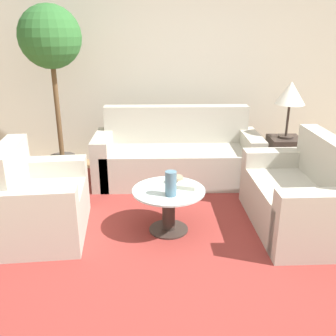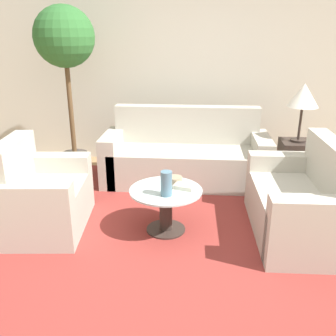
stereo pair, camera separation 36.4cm
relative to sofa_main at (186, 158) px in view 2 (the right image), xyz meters
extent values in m
plane|color=#9E754C|center=(0.01, -1.94, -0.30)|extent=(14.00, 14.00, 0.00)
cube|color=beige|center=(0.01, 0.84, 1.00)|extent=(10.00, 0.06, 2.60)
cube|color=maroon|center=(-0.14, -1.32, -0.29)|extent=(3.42, 3.48, 0.01)
cube|color=#B2AD9E|center=(0.00, -0.08, -0.08)|extent=(1.83, 0.78, 0.44)
cube|color=#B2AD9E|center=(0.00, 0.22, 0.16)|extent=(1.83, 0.18, 0.91)
cube|color=#B2AD9E|center=(-0.92, -0.08, 0.01)|extent=(0.20, 0.78, 0.62)
cube|color=#B2AD9E|center=(0.92, -0.08, 0.01)|extent=(0.20, 0.78, 0.62)
cube|color=#B2AD9E|center=(-1.29, -1.34, -0.08)|extent=(0.78, 0.84, 0.44)
cube|color=#B2AD9E|center=(-1.56, -1.36, 0.14)|extent=(0.25, 0.79, 0.88)
cube|color=#B2AD9E|center=(-1.26, -1.73, 0.01)|extent=(0.73, 0.26, 0.62)
cube|color=#B2AD9E|center=(-1.33, -0.95, 0.01)|extent=(0.73, 0.26, 0.62)
cube|color=#B2AD9E|center=(1.07, -1.27, -0.08)|extent=(0.76, 1.12, 0.44)
cube|color=#B2AD9E|center=(1.35, -1.27, 0.15)|extent=(0.20, 1.11, 0.90)
cube|color=#B2AD9E|center=(1.06, -0.72, 0.01)|extent=(0.75, 0.22, 0.62)
cube|color=#B2AD9E|center=(1.08, -1.82, 0.01)|extent=(0.75, 0.22, 0.62)
cylinder|color=#332823|center=(-0.14, -1.32, -0.29)|extent=(0.37, 0.37, 0.02)
cylinder|color=#332823|center=(-0.14, -1.32, -0.09)|extent=(0.12, 0.12, 0.41)
cylinder|color=#B2C6C6|center=(-0.14, -1.32, 0.12)|extent=(0.68, 0.68, 0.02)
cube|color=#332823|center=(1.34, -0.10, -0.01)|extent=(0.38, 0.38, 0.57)
cylinder|color=#332823|center=(1.34, -0.10, 0.29)|extent=(0.18, 0.18, 0.02)
cylinder|color=#332823|center=(1.34, -0.10, 0.50)|extent=(0.03, 0.03, 0.39)
cone|color=white|center=(1.34, -0.10, 0.82)|extent=(0.35, 0.35, 0.27)
cylinder|color=#3D3833|center=(-1.47, 0.10, -0.15)|extent=(0.33, 0.33, 0.30)
cylinder|color=brown|center=(-1.47, 0.10, 0.62)|extent=(0.06, 0.06, 1.25)
sphere|color=#2D662D|center=(-1.47, 0.10, 1.45)|extent=(0.73, 0.73, 0.73)
cylinder|color=slate|center=(-0.12, -1.45, 0.24)|extent=(0.10, 0.10, 0.23)
cylinder|color=gray|center=(-0.06, -1.15, 0.16)|extent=(0.14, 0.14, 0.06)
cube|color=beige|center=(0.03, -1.28, 0.15)|extent=(0.21, 0.18, 0.04)
camera|label=1|loc=(-0.22, -4.50, 1.53)|focal=40.00mm
camera|label=2|loc=(0.14, -4.49, 1.53)|focal=40.00mm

